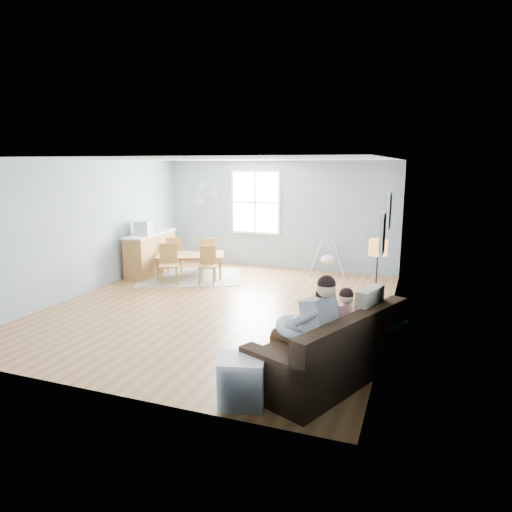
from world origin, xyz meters
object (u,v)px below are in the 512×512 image
at_px(chair_se, 208,263).
at_px(dining_table, 190,266).
at_px(toddler, 338,315).
at_px(sofa, 332,355).
at_px(chair_sw, 169,261).
at_px(father, 309,325).
at_px(chair_nw, 175,252).
at_px(baby_swing, 328,259).
at_px(monitor, 143,228).
at_px(storage_cube, 241,381).
at_px(counter, 151,253).
at_px(chair_ne, 209,253).
at_px(floor_lamp, 378,255).

bearing_deg(chair_se, dining_table, 150.69).
bearing_deg(toddler, chair_se, 135.81).
bearing_deg(sofa, toddler, 87.39).
bearing_deg(chair_sw, dining_table, 77.72).
bearing_deg(sofa, chair_se, 133.89).
distance_m(father, chair_se, 5.03).
distance_m(toddler, chair_nw, 6.27).
height_order(chair_se, baby_swing, baby_swing).
distance_m(dining_table, monitor, 1.40).
distance_m(chair_sw, chair_nw, 1.15).
bearing_deg(toddler, storage_cube, -125.12).
bearing_deg(counter, chair_ne, 27.05).
height_order(chair_ne, monitor, monitor).
xyz_separation_m(floor_lamp, monitor, (-5.46, 1.58, -0.04)).
xyz_separation_m(storage_cube, baby_swing, (-0.31, 6.29, 0.12)).
bearing_deg(baby_swing, chair_se, -143.95).
xyz_separation_m(chair_ne, counter, (-1.24, -0.63, 0.03)).
xyz_separation_m(sofa, floor_lamp, (0.29, 2.13, 0.88)).
bearing_deg(toddler, sofa, -92.61).
bearing_deg(counter, baby_swing, 17.55).
bearing_deg(chair_nw, monitor, -125.51).
bearing_deg(dining_table, toddler, -66.88).
relative_size(chair_sw, chair_ne, 1.06).
height_order(storage_cube, chair_nw, chair_nw).
xyz_separation_m(dining_table, baby_swing, (2.97, 1.35, 0.12)).
xyz_separation_m(floor_lamp, chair_se, (-3.77, 1.49, -0.73)).
xyz_separation_m(father, chair_se, (-3.23, 3.85, -0.28)).
distance_m(chair_sw, chair_se, 0.85).
bearing_deg(monitor, chair_se, -2.83).
height_order(floor_lamp, chair_se, floor_lamp).
height_order(floor_lamp, storage_cube, floor_lamp).
height_order(dining_table, chair_se, chair_se).
height_order(floor_lamp, chair_nw, floor_lamp).
distance_m(father, chair_ne, 6.16).
xyz_separation_m(chair_nw, baby_swing, (3.59, 1.00, -0.10)).
distance_m(toddler, dining_table, 5.59).
height_order(chair_nw, monitor, monitor).
bearing_deg(chair_sw, chair_ne, 78.16).
relative_size(storage_cube, baby_swing, 0.60).
xyz_separation_m(toddler, floor_lamp, (0.28, 1.90, 0.44)).
xyz_separation_m(chair_se, monitor, (-1.69, 0.08, 0.68)).
relative_size(father, storage_cube, 2.39).
bearing_deg(baby_swing, toddler, -77.33).
relative_size(counter, baby_swing, 1.84).
distance_m(sofa, floor_lamp, 2.32).
bearing_deg(floor_lamp, sofa, -97.81).
distance_m(floor_lamp, baby_swing, 3.60).
height_order(counter, baby_swing, counter).
relative_size(father, dining_table, 0.90).
distance_m(toddler, baby_swing, 5.24).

